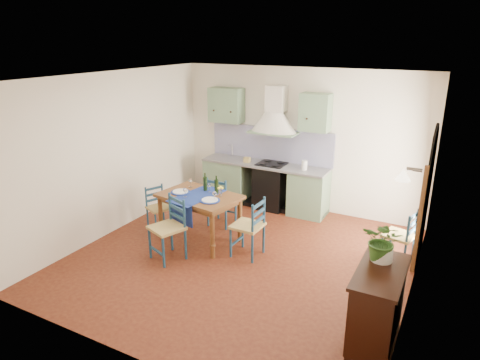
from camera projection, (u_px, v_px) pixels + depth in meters
name	position (u px, v px, depth m)	size (l,w,h in m)	color
floor	(240.00, 258.00, 6.78)	(5.00, 5.00, 0.00)	#43150E
back_wall	(273.00, 157.00, 8.57)	(5.00, 0.96, 2.80)	silver
right_wall	(422.00, 201.00, 5.48)	(0.26, 5.00, 2.80)	silver
left_wall	(114.00, 154.00, 7.44)	(0.04, 5.00, 2.80)	silver
ceiling	(240.00, 77.00, 5.88)	(5.00, 5.00, 0.01)	silver
dining_table	(199.00, 200.00, 7.15)	(1.43, 1.11, 1.15)	brown
chair_near	(169.00, 228.00, 6.63)	(0.60, 0.60, 1.00)	navy
chair_far	(221.00, 200.00, 7.84)	(0.44, 0.44, 0.94)	navy
chair_left	(158.00, 208.00, 7.68)	(0.50, 0.50, 0.80)	navy
chair_right	(249.00, 227.00, 6.72)	(0.47, 0.47, 0.97)	navy
chair_spare	(401.00, 236.00, 6.47)	(0.50, 0.50, 0.90)	navy
sideboard	(377.00, 304.00, 4.77)	(0.50, 1.05, 0.94)	black
potted_plant	(383.00, 241.00, 4.76)	(0.44, 0.38, 0.48)	#2F5D20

